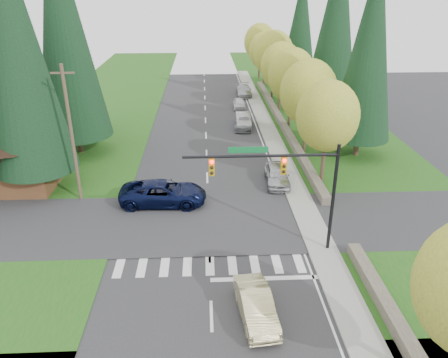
{
  "coord_description": "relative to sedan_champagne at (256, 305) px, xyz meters",
  "views": [
    {
      "loc": [
        -0.17,
        -17.68,
        14.94
      ],
      "look_at": [
        1.09,
        9.01,
        2.8
      ],
      "focal_mm": 35.0,
      "sensor_mm": 36.0,
      "label": 1
    }
  ],
  "objects": [
    {
      "name": "parked_car_b",
      "position": [
        2.05,
        30.0,
        -0.05
      ],
      "size": [
        2.43,
        4.74,
        1.32
      ],
      "primitive_type": "imported",
      "rotation": [
        0.0,
        0.0,
        -0.13
      ],
      "color": "slate",
      "rests_on": "ground"
    },
    {
      "name": "parked_car_d",
      "position": [
        2.23,
        38.22,
        -0.06
      ],
      "size": [
        1.67,
        3.85,
        1.29
      ],
      "primitive_type": "imported",
      "rotation": [
        0.0,
        0.0,
        -0.04
      ],
      "color": "silver",
      "rests_on": "ground"
    },
    {
      "name": "conifer_e_b",
      "position": [
        12.85,
        35.17,
        10.08
      ],
      "size": [
        6.12,
        6.12,
        19.8
      ],
      "color": "#38281C",
      "rests_on": "ground"
    },
    {
      "name": "grass_west",
      "position": [
        -15.15,
        21.17,
        -0.68
      ],
      "size": [
        14.0,
        110.0,
        0.06
      ],
      "primitive_type": "cube",
      "color": "#185316",
      "rests_on": "ground"
    },
    {
      "name": "stone_wall_south",
      "position": [
        6.45,
        -1.83,
        -0.36
      ],
      "size": [
        0.7,
        14.0,
        0.7
      ],
      "primitive_type": "cube",
      "color": "#4C4438",
      "rests_on": "ground"
    },
    {
      "name": "decid_tree_3",
      "position": [
        7.05,
        36.17,
        4.96
      ],
      "size": [
        5.0,
        5.0,
        8.55
      ],
      "color": "#38281C",
      "rests_on": "ground"
    },
    {
      "name": "decid_tree_5",
      "position": [
        6.95,
        50.17,
        4.82
      ],
      "size": [
        4.8,
        4.8,
        8.3
      ],
      "color": "#38281C",
      "rests_on": "ground"
    },
    {
      "name": "cross_street",
      "position": [
        -2.15,
        9.17,
        -0.71
      ],
      "size": [
        120.0,
        8.0,
        0.1
      ],
      "primitive_type": "cube",
      "color": "#28282B",
      "rests_on": "ground"
    },
    {
      "name": "utility_pole",
      "position": [
        -11.65,
        13.17,
        4.43
      ],
      "size": [
        1.6,
        0.24,
        10.0
      ],
      "color": "#473828",
      "rests_on": "ground"
    },
    {
      "name": "decid_tree_4",
      "position": [
        7.15,
        43.17,
        5.35
      ],
      "size": [
        5.4,
        5.4,
        9.18
      ],
      "color": "#38281C",
      "rests_on": "ground"
    },
    {
      "name": "curb_east",
      "position": [
        3.9,
        23.17,
        -0.64
      ],
      "size": [
        0.2,
        80.0,
        0.13
      ],
      "primitive_type": "cube",
      "color": "gray",
      "rests_on": "ground"
    },
    {
      "name": "decid_tree_6",
      "position": [
        7.05,
        57.17,
        5.15
      ],
      "size": [
        5.2,
        5.2,
        8.86
      ],
      "color": "#38281C",
      "rests_on": "ground"
    },
    {
      "name": "traffic_signal",
      "position": [
        2.22,
        5.66,
        4.27
      ],
      "size": [
        8.7,
        0.37,
        6.8
      ],
      "color": "black",
      "rests_on": "ground"
    },
    {
      "name": "parked_car_e",
      "position": [
        3.45,
        45.0,
        0.02
      ],
      "size": [
        2.15,
        5.07,
        1.46
      ],
      "primitive_type": "imported",
      "rotation": [
        0.0,
        0.0,
        -0.02
      ],
      "color": "#A1A1A5",
      "rests_on": "ground"
    },
    {
      "name": "conifer_e_a",
      "position": [
        11.85,
        21.17,
        9.08
      ],
      "size": [
        5.44,
        5.44,
        17.8
      ],
      "color": "#38281C",
      "rests_on": "ground"
    },
    {
      "name": "decid_tree_1",
      "position": [
        7.15,
        22.17,
        5.09
      ],
      "size": [
        5.2,
        5.2,
        8.8
      ],
      "color": "#38281C",
      "rests_on": "ground"
    },
    {
      "name": "decid_tree_2",
      "position": [
        6.95,
        29.17,
        5.22
      ],
      "size": [
        5.0,
        5.0,
        8.82
      ],
      "color": "#38281C",
      "rests_on": "ground"
    },
    {
      "name": "parked_car_a",
      "position": [
        3.45,
        15.24,
        0.06
      ],
      "size": [
        2.03,
        4.57,
        1.53
      ],
      "primitive_type": "imported",
      "rotation": [
        0.0,
        0.0,
        -0.05
      ],
      "color": "#AEAFB3",
      "rests_on": "ground"
    },
    {
      "name": "conifer_w_c",
      "position": [
        -14.15,
        23.17,
        10.58
      ],
      "size": [
        6.46,
        6.46,
        20.8
      ],
      "color": "#38281C",
      "rests_on": "ground"
    },
    {
      "name": "conifer_e_c",
      "position": [
        11.85,
        49.17,
        8.58
      ],
      "size": [
        5.1,
        5.1,
        16.8
      ],
      "color": "#38281C",
      "rests_on": "ground"
    },
    {
      "name": "conifer_w_a",
      "position": [
        -15.15,
        15.17,
        10.08
      ],
      "size": [
        6.12,
        6.12,
        19.8
      ],
      "color": "#38281C",
      "rests_on": "ground"
    },
    {
      "name": "sedan_champagne",
      "position": [
        0.0,
        0.0,
        0.0
      ],
      "size": [
        1.99,
        4.45,
        1.42
      ],
      "primitive_type": "imported",
      "rotation": [
        0.0,
        0.0,
        0.12
      ],
      "color": "beige",
      "rests_on": "ground"
    },
    {
      "name": "brown_building",
      "position": [
        -17.15,
        16.17,
        2.43
      ],
      "size": [
        8.4,
        8.4,
        5.4
      ],
      "color": "#4C2D19",
      "rests_on": "ground"
    },
    {
      "name": "stone_wall_north",
      "position": [
        6.45,
        31.17,
        -0.36
      ],
      "size": [
        0.7,
        40.0,
        0.7
      ],
      "primitive_type": "cube",
      "color": "#4C4438",
      "rests_on": "ground"
    },
    {
      "name": "suv_navy",
      "position": [
        -5.39,
        12.17,
        0.16
      ],
      "size": [
        6.36,
        3.1,
        1.74
      ],
      "primitive_type": "imported",
      "rotation": [
        0.0,
        0.0,
        1.54
      ],
      "color": "black",
      "rests_on": "ground"
    },
    {
      "name": "ground",
      "position": [
        -2.15,
        1.17,
        -0.71
      ],
      "size": [
        120.0,
        120.0,
        0.0
      ],
      "primitive_type": "plane",
      "color": "#28282B",
      "rests_on": "ground"
    },
    {
      "name": "decid_tree_0",
      "position": [
        7.05,
        15.17,
        4.89
      ],
      "size": [
        4.8,
        4.8,
        8.37
      ],
      "color": "#38281C",
      "rests_on": "ground"
    },
    {
      "name": "conifer_w_e",
      "position": [
        -16.15,
        29.17,
        9.58
      ],
      "size": [
        5.78,
        5.78,
        18.8
      ],
      "color": "#38281C",
      "rests_on": "ground"
    },
    {
      "name": "grass_east",
      "position": [
        10.85,
        21.17,
        -0.68
      ],
      "size": [
        14.0,
        110.0,
        0.06
      ],
      "primitive_type": "cube",
      "color": "#185316",
      "rests_on": "ground"
    },
    {
      "name": "parked_car_c",
      "position": [
        2.05,
        30.52,
        0.04
      ],
      "size": [
        1.66,
        4.6,
        1.51
      ],
      "primitive_type": "imported",
      "rotation": [
        0.0,
        0.0,
        -0.01
      ],
      "color": "#A09FA3",
      "rests_on": "ground"
    },
    {
      "name": "sidewalk_east",
      "position": [
        4.75,
        23.17,
        -0.64
      ],
      "size": [
        1.8,
        80.0,
        0.13
      ],
      "primitive_type": "cube",
      "color": "gray",
      "rests_on": "ground"
    }
  ]
}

